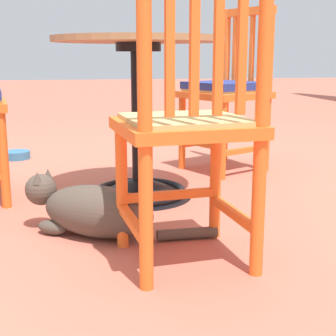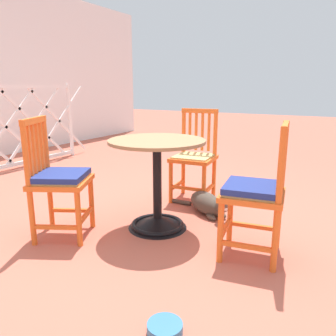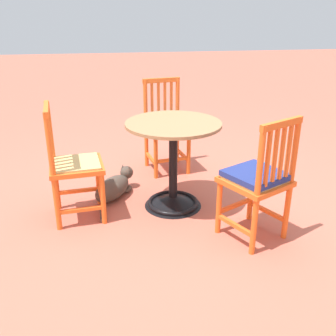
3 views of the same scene
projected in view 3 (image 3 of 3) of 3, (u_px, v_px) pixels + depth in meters
name	position (u px, v px, depth m)	size (l,w,h in m)	color
ground_plane	(179.00, 207.00, 3.27)	(24.00, 24.00, 0.00)	#BC604C
cafe_table	(173.00, 175.00, 3.20)	(0.76, 0.76, 0.73)	black
orange_chair_near_fence	(73.00, 166.00, 2.98)	(0.44, 0.44, 0.91)	orange
orange_chair_facing_out	(257.00, 181.00, 2.70)	(0.54, 0.54, 0.91)	orange
orange_chair_at_corner	(166.00, 127.00, 3.89)	(0.46, 0.46, 0.91)	orange
tabby_cat	(115.00, 187.00, 3.43)	(0.41, 0.70, 0.23)	#4C4238
pet_water_bowl	(258.00, 166.00, 4.06)	(0.17, 0.17, 0.05)	teal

